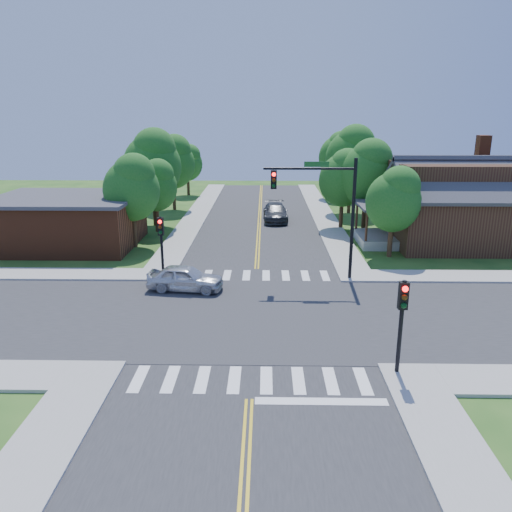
{
  "coord_description": "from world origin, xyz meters",
  "views": [
    {
      "loc": [
        0.52,
        -22.81,
        9.7
      ],
      "look_at": [
        0.04,
        3.01,
        2.2
      ],
      "focal_mm": 35.0,
      "sensor_mm": 36.0,
      "label": 1
    }
  ],
  "objects_px": {
    "car_silver": "(185,279)",
    "signal_pole_nw": "(161,236)",
    "signal_mast_ne": "(324,199)",
    "signal_pole_se": "(402,310)",
    "car_dgrey": "(275,213)",
    "house_ne": "(461,201)"
  },
  "relations": [
    {
      "from": "house_ne",
      "to": "car_silver",
      "type": "relative_size",
      "value": 2.96
    },
    {
      "from": "signal_pole_se",
      "to": "house_ne",
      "type": "xyz_separation_m",
      "value": [
        9.51,
        19.86,
        0.67
      ]
    },
    {
      "from": "signal_pole_nw",
      "to": "signal_pole_se",
      "type": "bearing_deg",
      "value": -45.0
    },
    {
      "from": "signal_pole_se",
      "to": "car_dgrey",
      "type": "bearing_deg",
      "value": 98.48
    },
    {
      "from": "signal_mast_ne",
      "to": "car_dgrey",
      "type": "xyz_separation_m",
      "value": [
        -2.46,
        16.57,
        -4.08
      ]
    },
    {
      "from": "signal_pole_nw",
      "to": "car_silver",
      "type": "xyz_separation_m",
      "value": [
        1.68,
        -2.08,
        -1.94
      ]
    },
    {
      "from": "signal_pole_se",
      "to": "car_silver",
      "type": "relative_size",
      "value": 0.86
    },
    {
      "from": "car_silver",
      "to": "car_dgrey",
      "type": "bearing_deg",
      "value": -9.26
    },
    {
      "from": "car_silver",
      "to": "signal_pole_nw",
      "type": "bearing_deg",
      "value": 45.74
    },
    {
      "from": "signal_pole_se",
      "to": "house_ne",
      "type": "relative_size",
      "value": 0.29
    },
    {
      "from": "signal_mast_ne",
      "to": "signal_pole_se",
      "type": "relative_size",
      "value": 1.89
    },
    {
      "from": "house_ne",
      "to": "car_dgrey",
      "type": "height_order",
      "value": "house_ne"
    },
    {
      "from": "signal_pole_nw",
      "to": "car_dgrey",
      "type": "relative_size",
      "value": 0.71
    },
    {
      "from": "house_ne",
      "to": "car_silver",
      "type": "distance_m",
      "value": 22.0
    },
    {
      "from": "signal_pole_se",
      "to": "car_silver",
      "type": "distance_m",
      "value": 13.33
    },
    {
      "from": "signal_mast_ne",
      "to": "house_ne",
      "type": "relative_size",
      "value": 0.55
    },
    {
      "from": "signal_pole_se",
      "to": "signal_pole_nw",
      "type": "distance_m",
      "value": 15.84
    },
    {
      "from": "signal_pole_nw",
      "to": "car_dgrey",
      "type": "xyz_separation_m",
      "value": [
        7.06,
        16.59,
        -1.89
      ]
    },
    {
      "from": "signal_mast_ne",
      "to": "car_silver",
      "type": "distance_m",
      "value": 9.1
    },
    {
      "from": "signal_pole_se",
      "to": "car_dgrey",
      "type": "height_order",
      "value": "signal_pole_se"
    },
    {
      "from": "house_ne",
      "to": "signal_pole_nw",
      "type": "bearing_deg",
      "value": -157.31
    },
    {
      "from": "signal_mast_ne",
      "to": "signal_pole_se",
      "type": "xyz_separation_m",
      "value": [
        1.69,
        -11.21,
        -2.19
      ]
    }
  ]
}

